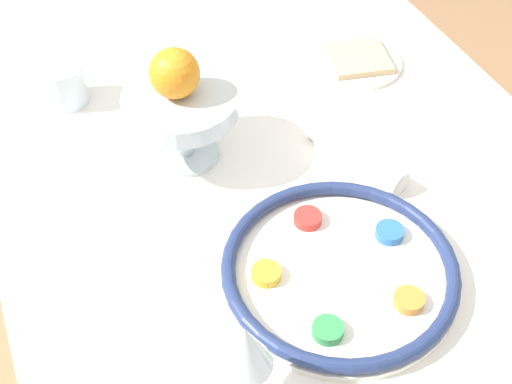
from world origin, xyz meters
name	(u,v)px	position (x,y,z in m)	size (l,w,h in m)	color
dining_table	(287,330)	(0.00, 0.00, 0.38)	(1.48, 0.89, 0.77)	white
seder_plate	(340,270)	(-0.18, 0.02, 0.78)	(0.32, 0.32, 0.03)	white
wine_glass	(245,350)	(-0.29, 0.20, 0.87)	(0.06, 0.06, 0.14)	silver
fruit_stand	(181,109)	(0.13, 0.13, 0.86)	(0.18, 0.18, 0.12)	silver
orange_fruit	(174,73)	(0.14, 0.13, 0.93)	(0.08, 0.08, 0.08)	orange
bread_plate	(358,61)	(0.25, -0.24, 0.78)	(0.16, 0.16, 0.02)	silver
napkin_roll	(356,154)	(0.01, -0.11, 0.79)	(0.19, 0.10, 0.04)	white
cup_near	(64,84)	(0.35, 0.27, 0.80)	(0.08, 0.08, 0.07)	silver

